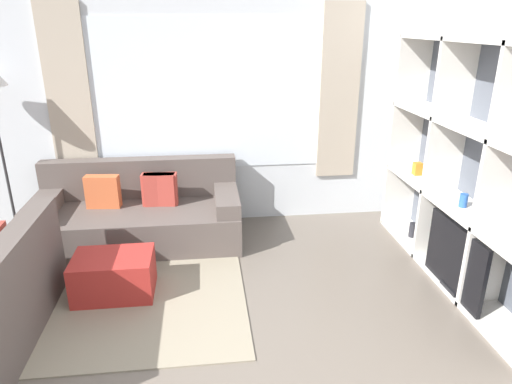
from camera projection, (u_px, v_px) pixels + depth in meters
The scene contains 6 objects.
wall_back at pixel (209, 104), 4.95m from camera, with size 5.82×0.11×2.70m.
wall_right at pixel (500, 132), 3.73m from camera, with size 0.07×4.32×2.70m, color silver.
area_rug at pixel (90, 298), 3.85m from camera, with size 2.61×1.84×0.01m, color gray.
shelving_unit at pixel (474, 174), 3.80m from camera, with size 0.37×2.52×2.08m.
couch_main at pixel (140, 215), 4.79m from camera, with size 2.07×0.92×0.82m.
ottoman at pixel (114, 276), 3.85m from camera, with size 0.66×0.46×0.36m.
Camera 1 is at (-0.07, -1.85, 2.19)m, focal length 32.00 mm.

